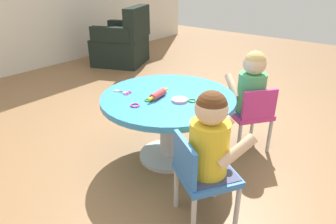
{
  "coord_description": "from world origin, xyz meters",
  "views": [
    {
      "loc": [
        -1.53,
        -1.23,
        1.31
      ],
      "look_at": [
        0.0,
        0.0,
        0.38
      ],
      "focal_mm": 32.09,
      "sensor_mm": 36.0,
      "label": 1
    }
  ],
  "objects_px": {
    "child_chair_left": "(201,175)",
    "rolling_pin": "(158,94)",
    "seated_child_right": "(252,85)",
    "armchair_dark": "(123,44)",
    "craft_scissors": "(125,92)",
    "seated_child_left": "(210,137)",
    "child_chair_right": "(251,114)",
    "craft_table": "(168,110)"
  },
  "relations": [
    {
      "from": "rolling_pin",
      "to": "child_chair_left",
      "type": "bearing_deg",
      "value": -118.21
    },
    {
      "from": "seated_child_left",
      "to": "craft_scissors",
      "type": "height_order",
      "value": "seated_child_left"
    },
    {
      "from": "child_chair_left",
      "to": "craft_scissors",
      "type": "relative_size",
      "value": 3.84
    },
    {
      "from": "armchair_dark",
      "to": "rolling_pin",
      "type": "height_order",
      "value": "armchair_dark"
    },
    {
      "from": "seated_child_left",
      "to": "seated_child_right",
      "type": "xyz_separation_m",
      "value": [
        0.88,
        0.18,
        0.0
      ]
    },
    {
      "from": "seated_child_left",
      "to": "rolling_pin",
      "type": "bearing_deg",
      "value": 65.3
    },
    {
      "from": "rolling_pin",
      "to": "craft_scissors",
      "type": "distance_m",
      "value": 0.26
    },
    {
      "from": "seated_child_left",
      "to": "rolling_pin",
      "type": "relative_size",
      "value": 2.21
    },
    {
      "from": "child_chair_left",
      "to": "child_chair_right",
      "type": "height_order",
      "value": "same"
    },
    {
      "from": "armchair_dark",
      "to": "seated_child_left",
      "type": "bearing_deg",
      "value": -125.46
    },
    {
      "from": "craft_table",
      "to": "rolling_pin",
      "type": "xyz_separation_m",
      "value": [
        -0.07,
        0.03,
        0.14
      ]
    },
    {
      "from": "child_chair_left",
      "to": "seated_child_left",
      "type": "xyz_separation_m",
      "value": [
        0.03,
        -0.02,
        0.23
      ]
    },
    {
      "from": "child_chair_left",
      "to": "rolling_pin",
      "type": "bearing_deg",
      "value": 61.79
    },
    {
      "from": "rolling_pin",
      "to": "craft_scissors",
      "type": "height_order",
      "value": "rolling_pin"
    },
    {
      "from": "seated_child_right",
      "to": "armchair_dark",
      "type": "relative_size",
      "value": 0.54
    },
    {
      "from": "craft_table",
      "to": "armchair_dark",
      "type": "distance_m",
      "value": 2.67
    },
    {
      "from": "seated_child_left",
      "to": "child_chair_right",
      "type": "relative_size",
      "value": 0.95
    },
    {
      "from": "seated_child_right",
      "to": "craft_scissors",
      "type": "xyz_separation_m",
      "value": [
        -0.69,
        0.66,
        -0.02
      ]
    },
    {
      "from": "craft_scissors",
      "to": "child_chair_right",
      "type": "bearing_deg",
      "value": -46.2
    },
    {
      "from": "child_chair_right",
      "to": "seated_child_right",
      "type": "height_order",
      "value": "seated_child_right"
    },
    {
      "from": "child_chair_left",
      "to": "armchair_dark",
      "type": "distance_m",
      "value": 3.33
    },
    {
      "from": "craft_table",
      "to": "seated_child_right",
      "type": "height_order",
      "value": "seated_child_right"
    },
    {
      "from": "craft_table",
      "to": "child_chair_left",
      "type": "xyz_separation_m",
      "value": [
        -0.38,
        -0.54,
        -0.09
      ]
    },
    {
      "from": "seated_child_left",
      "to": "armchair_dark",
      "type": "xyz_separation_m",
      "value": [
        1.93,
        2.71,
        -0.22
      ]
    },
    {
      "from": "craft_table",
      "to": "child_chair_left",
      "type": "bearing_deg",
      "value": -125.09
    },
    {
      "from": "seated_child_right",
      "to": "rolling_pin",
      "type": "bearing_deg",
      "value": 145.7
    },
    {
      "from": "craft_table",
      "to": "child_chair_right",
      "type": "distance_m",
      "value": 0.66
    },
    {
      "from": "craft_table",
      "to": "seated_child_left",
      "type": "xyz_separation_m",
      "value": [
        -0.34,
        -0.56,
        0.13
      ]
    },
    {
      "from": "child_chair_right",
      "to": "seated_child_left",
      "type": "bearing_deg",
      "value": -170.46
    },
    {
      "from": "child_chair_right",
      "to": "rolling_pin",
      "type": "bearing_deg",
      "value": 142.59
    },
    {
      "from": "armchair_dark",
      "to": "rolling_pin",
      "type": "distance_m",
      "value": 2.7
    },
    {
      "from": "craft_table",
      "to": "seated_child_right",
      "type": "bearing_deg",
      "value": -35.73
    },
    {
      "from": "seated_child_right",
      "to": "rolling_pin",
      "type": "distance_m",
      "value": 0.73
    },
    {
      "from": "craft_table",
      "to": "rolling_pin",
      "type": "relative_size",
      "value": 4.13
    },
    {
      "from": "seated_child_left",
      "to": "child_chair_right",
      "type": "distance_m",
      "value": 0.9
    },
    {
      "from": "craft_table",
      "to": "seated_child_right",
      "type": "distance_m",
      "value": 0.67
    },
    {
      "from": "seated_child_right",
      "to": "armchair_dark",
      "type": "height_order",
      "value": "armchair_dark"
    },
    {
      "from": "seated_child_left",
      "to": "armchair_dark",
      "type": "distance_m",
      "value": 3.34
    },
    {
      "from": "child_chair_right",
      "to": "seated_child_right",
      "type": "xyz_separation_m",
      "value": [
        0.02,
        0.03,
        0.23
      ]
    },
    {
      "from": "child_chair_left",
      "to": "seated_child_left",
      "type": "distance_m",
      "value": 0.23
    },
    {
      "from": "craft_table",
      "to": "seated_child_left",
      "type": "distance_m",
      "value": 0.67
    },
    {
      "from": "seated_child_left",
      "to": "armchair_dark",
      "type": "height_order",
      "value": "armchair_dark"
    }
  ]
}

